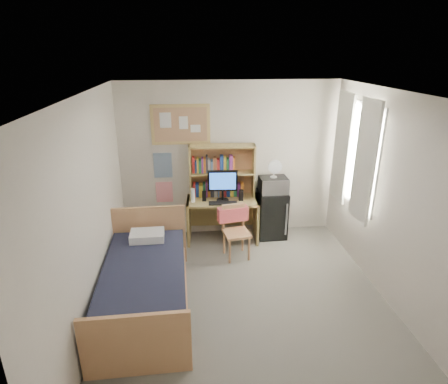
{
  "coord_description": "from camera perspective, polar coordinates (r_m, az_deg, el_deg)",
  "views": [
    {
      "loc": [
        -0.68,
        -3.9,
        3.03
      ],
      "look_at": [
        -0.17,
        1.2,
        1.08
      ],
      "focal_mm": 30.0,
      "sensor_mm": 36.0,
      "label": 1
    }
  ],
  "objects": [
    {
      "name": "desk",
      "position": [
        6.3,
        -0.22,
        -4.18
      ],
      "size": [
        1.2,
        0.66,
        0.73
      ],
      "primitive_type": "cube",
      "rotation": [
        0.0,
        0.0,
        -0.06
      ],
      "color": "tan",
      "rests_on": "floor"
    },
    {
      "name": "floor",
      "position": [
        4.99,
        3.5,
        -16.76
      ],
      "size": [
        3.6,
        4.2,
        0.02
      ],
      "primitive_type": "cube",
      "color": "gray",
      "rests_on": "ground"
    },
    {
      "name": "water_bottle",
      "position": [
        6.03,
        -4.76,
        -0.52
      ],
      "size": [
        0.07,
        0.07,
        0.23
      ],
      "primitive_type": "cylinder",
      "rotation": [
        0.0,
        0.0,
        -0.06
      ],
      "color": "white",
      "rests_on": "desk"
    },
    {
      "name": "monitor",
      "position": [
        6.01,
        -0.21,
        0.95
      ],
      "size": [
        0.48,
        0.07,
        0.51
      ],
      "primitive_type": "cube",
      "rotation": [
        0.0,
        0.0,
        -0.06
      ],
      "color": "black",
      "rests_on": "desk"
    },
    {
      "name": "mini_fridge",
      "position": [
        6.46,
        7.24,
        -3.33
      ],
      "size": [
        0.49,
        0.49,
        0.81
      ],
      "primitive_type": "cube",
      "rotation": [
        0.0,
        0.0,
        0.02
      ],
      "color": "black",
      "rests_on": "floor"
    },
    {
      "name": "keyboard",
      "position": [
        5.97,
        -0.16,
        -1.71
      ],
      "size": [
        0.46,
        0.17,
        0.02
      ],
      "primitive_type": "cube",
      "rotation": [
        0.0,
        0.0,
        -0.06
      ],
      "color": "black",
      "rests_on": "desk"
    },
    {
      "name": "microwave",
      "position": [
        6.24,
        7.51,
        1.08
      ],
      "size": [
        0.46,
        0.35,
        0.26
      ],
      "primitive_type": "cube",
      "rotation": [
        0.0,
        0.0,
        0.02
      ],
      "color": "silver",
      "rests_on": "mini_fridge"
    },
    {
      "name": "wall_back",
      "position": [
        6.28,
        0.76,
        4.83
      ],
      "size": [
        3.6,
        0.04,
        2.6
      ],
      "primitive_type": "cube",
      "color": "beige",
      "rests_on": "floor"
    },
    {
      "name": "wall_front",
      "position": [
        2.59,
        12.0,
        -21.72
      ],
      "size": [
        3.6,
        0.04,
        2.6
      ],
      "primitive_type": "cube",
      "color": "beige",
      "rests_on": "floor"
    },
    {
      "name": "curtain_right",
      "position": [
        6.17,
        17.51,
        6.45
      ],
      "size": [
        0.04,
        0.55,
        1.7
      ],
      "primitive_type": "cube",
      "color": "silver",
      "rests_on": "wall_right"
    },
    {
      "name": "window_unit",
      "position": [
        5.83,
        19.27,
        5.44
      ],
      "size": [
        0.1,
        1.4,
        1.7
      ],
      "primitive_type": "cube",
      "color": "white",
      "rests_on": "wall_right"
    },
    {
      "name": "bed",
      "position": [
        4.86,
        -11.95,
        -14.14
      ],
      "size": [
        1.07,
        2.08,
        0.57
      ],
      "primitive_type": "cube",
      "rotation": [
        0.0,
        0.0,
        0.02
      ],
      "color": "black",
      "rests_on": "floor"
    },
    {
      "name": "poster_wave",
      "position": [
        6.26,
        -9.31,
        4.03
      ],
      "size": [
        0.3,
        0.01,
        0.42
      ],
      "primitive_type": "cube",
      "color": "#215187",
      "rests_on": "wall_back"
    },
    {
      "name": "wall_right",
      "position": [
        4.93,
        24.98,
        -1.75
      ],
      "size": [
        0.04,
        4.2,
        2.6
      ],
      "primitive_type": "cube",
      "color": "beige",
      "rests_on": "floor"
    },
    {
      "name": "desk_fan",
      "position": [
        6.16,
        7.62,
        3.44
      ],
      "size": [
        0.23,
        0.23,
        0.28
      ],
      "primitive_type": "cylinder",
      "rotation": [
        0.0,
        0.0,
        0.02
      ],
      "color": "white",
      "rests_on": "microwave"
    },
    {
      "name": "bulletin_board",
      "position": [
        6.08,
        -6.63,
        10.18
      ],
      "size": [
        0.94,
        0.03,
        0.64
      ],
      "primitive_type": "cube",
      "color": "tan",
      "rests_on": "wall_back"
    },
    {
      "name": "pillow",
      "position": [
        5.33,
        -11.62,
        -6.53
      ],
      "size": [
        0.47,
        0.33,
        0.11
      ],
      "primitive_type": "cube",
      "rotation": [
        0.0,
        0.0,
        0.02
      ],
      "color": "white",
      "rests_on": "bed"
    },
    {
      "name": "speaker_right",
      "position": [
        6.08,
        2.62,
        -0.48
      ],
      "size": [
        0.08,
        0.08,
        0.18
      ],
      "primitive_type": "cube",
      "rotation": [
        0.0,
        0.0,
        -0.06
      ],
      "color": "black",
      "rests_on": "desk"
    },
    {
      "name": "wall_left",
      "position": [
        4.41,
        -19.93,
        -3.61
      ],
      "size": [
        0.04,
        4.2,
        2.6
      ],
      "primitive_type": "cube",
      "color": "beige",
      "rests_on": "floor"
    },
    {
      "name": "desk_chair",
      "position": [
        5.75,
        1.93,
        -6.23
      ],
      "size": [
        0.48,
        0.48,
        0.83
      ],
      "primitive_type": "cube",
      "rotation": [
        0.0,
        0.0,
        0.18
      ],
      "color": "tan",
      "rests_on": "floor"
    },
    {
      "name": "hutch",
      "position": [
        6.15,
        -0.28,
        3.22
      ],
      "size": [
        1.09,
        0.34,
        0.88
      ],
      "primitive_type": "cube",
      "rotation": [
        0.0,
        0.0,
        -0.06
      ],
      "color": "tan",
      "rests_on": "desk"
    },
    {
      "name": "poster_japan",
      "position": [
        6.41,
        -9.07,
        0.0
      ],
      "size": [
        0.28,
        0.01,
        0.36
      ],
      "primitive_type": "cube",
      "color": "red",
      "rests_on": "wall_back"
    },
    {
      "name": "ceiling",
      "position": [
        3.98,
        4.34,
        14.56
      ],
      "size": [
        3.6,
        4.2,
        0.02
      ],
      "primitive_type": "cube",
      "color": "white",
      "rests_on": "wall_back"
    },
    {
      "name": "curtain_left",
      "position": [
        5.47,
        20.66,
        4.3
      ],
      "size": [
        0.04,
        0.55,
        1.7
      ],
      "primitive_type": "cube",
      "color": "silver",
      "rests_on": "wall_right"
    },
    {
      "name": "speaker_left",
      "position": [
        6.07,
        -3.04,
        -0.64
      ],
      "size": [
        0.07,
        0.07,
        0.16
      ],
      "primitive_type": "cube",
      "rotation": [
        0.0,
        0.0,
        -0.06
      ],
      "color": "black",
      "rests_on": "desk"
    },
    {
      "name": "hoodie",
      "position": [
        5.82,
        1.35,
        -3.37
      ],
      "size": [
        0.49,
        0.23,
        0.23
      ],
      "primitive_type": "cube",
      "rotation": [
        0.0,
        0.0,
        0.18
      ],
      "color": "#F95F62",
      "rests_on": "desk_chair"
    }
  ]
}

